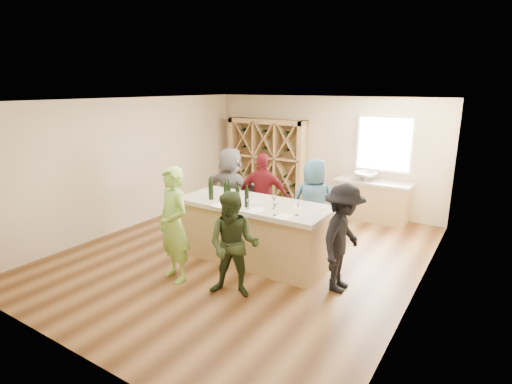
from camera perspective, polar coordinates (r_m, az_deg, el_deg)
The scene contains 34 objects.
floor at distance 7.62m, azimuth -1.46°, elevation -8.98°, with size 6.00×7.00×0.10m, color brown.
ceiling at distance 6.97m, azimuth -1.62°, elevation 13.39°, with size 6.00×7.00×0.10m, color white.
wall_back at distance 10.23m, azimuth 9.68°, elevation 5.51°, with size 6.00×0.10×2.80m, color beige.
wall_front at distance 4.77m, azimuth -26.24°, elevation -6.73°, with size 6.00×0.10×2.80m, color beige.
wall_left at distance 9.18m, azimuth -17.58°, elevation 3.96°, with size 0.10×7.00×2.80m, color beige.
wall_right at distance 6.06m, azimuth 23.17°, elevation -1.98°, with size 0.10×7.00×2.80m, color beige.
window_frame at distance 9.63m, azimuth 17.86°, elevation 6.54°, with size 1.30×0.06×1.30m, color white.
window_pane at distance 9.60m, azimuth 17.81°, elevation 6.52°, with size 1.18×0.01×1.18m, color white.
wine_rack at distance 10.71m, azimuth 1.59°, elevation 4.50°, with size 2.20×0.45×2.20m, color tan.
back_counter_base at distance 9.67m, azimuth 16.26°, elevation -1.32°, with size 1.60×0.58×0.86m, color tan.
back_counter_top at distance 9.56m, azimuth 16.46°, elevation 1.33°, with size 1.70×0.62×0.06m, color #C1B59E.
sink at distance 9.58m, azimuth 15.37°, elevation 2.20°, with size 0.54×0.54×0.19m, color silver.
faucet at distance 9.74m, azimuth 15.71°, elevation 2.72°, with size 0.02×0.02×0.30m, color silver.
tasting_counter_base at distance 7.12m, azimuth -0.28°, elevation -5.95°, with size 2.60×1.00×1.00m, color tan.
tasting_counter_top at distance 6.94m, azimuth -0.29°, elevation -1.78°, with size 2.72×1.12×0.08m, color #C1B59E.
wine_bottle_a at distance 7.23m, azimuth -6.56°, elevation 0.21°, with size 0.07×0.07×0.26m, color black.
wine_bottle_b at distance 7.11m, azimuth -6.44°, elevation 0.26°, with size 0.08×0.08×0.34m, color black.
wine_bottle_c at distance 7.11m, azimuth -4.38°, elevation 0.11°, with size 0.07×0.07×0.29m, color black.
wine_bottle_d at distance 6.92m, azimuth -3.93°, elevation -0.13°, with size 0.08×0.08×0.32m, color black.
wine_bottle_e at distance 6.90m, azimuth -2.65°, elevation -0.31°, with size 0.07×0.07×0.29m, color black.
wine_glass_b at distance 6.50m, azimuth -1.14°, elevation -1.84°, with size 0.06×0.06×0.16m, color white.
wine_glass_c at distance 6.22m, azimuth 2.70°, elevation -2.48°, with size 0.07×0.07×0.20m, color white.
wine_glass_d at distance 6.57m, azimuth 2.56°, elevation -1.51°, with size 0.08×0.08×0.20m, color white.
wine_glass_e at distance 6.25m, azimuth 5.88°, elevation -2.47°, with size 0.07×0.07×0.19m, color white.
tasting_menu_a at distance 6.79m, azimuth -4.97°, elevation -1.86°, with size 0.23×0.31×0.00m, color white.
tasting_menu_b at distance 6.49m, azimuth -0.08°, elevation -2.60°, with size 0.22×0.30×0.00m, color white.
tasting_menu_c at distance 6.20m, azimuth 3.90°, elevation -3.49°, with size 0.21×0.29×0.00m, color white.
person_near_left at distance 6.42m, azimuth -11.67°, elevation -4.61°, with size 0.67×0.49×1.85m, color #8CC64C.
person_near_right at distance 5.86m, azimuth -3.22°, elevation -7.57°, with size 0.77×0.43×1.59m, color #263319.
person_server at distance 6.13m, azimuth 12.29°, elevation -6.49°, with size 1.08×0.50×1.67m, color black.
person_far_mid at distance 7.97m, azimuth 1.03°, elevation -0.74°, with size 1.04×0.53×1.77m, color #590F14.
person_far_right at distance 7.57m, azimuth 8.23°, elevation -1.81°, with size 0.86×0.56×1.76m, color #335972.
person_far_left at distance 8.51m, azimuth -3.59°, elevation 0.37°, with size 1.67×0.60×1.81m, color slate.
wine_bottle_f at distance 6.62m, azimuth -1.33°, elevation -0.91°, with size 0.07×0.07×0.30m, color black.
Camera 1 is at (3.90, -5.77, 3.04)m, focal length 28.00 mm.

